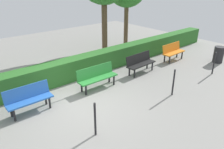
% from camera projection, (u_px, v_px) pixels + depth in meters
% --- Properties ---
extents(ground_plane, '(21.96, 21.96, 0.00)m').
position_uv_depth(ground_plane, '(82.00, 105.00, 7.36)').
color(ground_plane, gray).
extents(bench_orange, '(1.40, 0.48, 0.86)m').
position_uv_depth(bench_orange, '(173.00, 51.00, 11.15)').
color(bench_orange, orange).
rests_on(bench_orange, ground_plane).
extents(bench_black, '(1.52, 0.52, 0.86)m').
position_uv_depth(bench_black, '(140.00, 62.00, 9.66)').
color(bench_black, black).
rests_on(bench_black, ground_plane).
extents(bench_green, '(1.62, 0.47, 0.86)m').
position_uv_depth(bench_green, '(97.00, 76.00, 8.32)').
color(bench_green, '#2D8C38').
rests_on(bench_green, ground_plane).
extents(bench_blue, '(1.42, 0.47, 0.86)m').
position_uv_depth(bench_blue, '(29.00, 98.00, 6.82)').
color(bench_blue, blue).
rests_on(bench_blue, ground_plane).
extents(hedge_row, '(17.96, 0.66, 0.88)m').
position_uv_depth(hedge_row, '(78.00, 67.00, 9.24)').
color(hedge_row, '#2D6B28').
rests_on(hedge_row, ground_plane).
extents(railing_post_near, '(0.06, 0.06, 1.00)m').
position_uv_depth(railing_post_near, '(214.00, 63.00, 9.50)').
color(railing_post_near, black).
rests_on(railing_post_near, ground_plane).
extents(railing_post_mid, '(0.06, 0.06, 1.00)m').
position_uv_depth(railing_post_mid, '(173.00, 82.00, 7.78)').
color(railing_post_mid, black).
rests_on(railing_post_mid, ground_plane).
extents(railing_post_far, '(0.06, 0.06, 1.00)m').
position_uv_depth(railing_post_far, '(95.00, 119.00, 5.76)').
color(railing_post_far, black).
rests_on(railing_post_far, ground_plane).
extents(trash_bin, '(0.48, 0.48, 0.81)m').
position_uv_depth(trash_bin, '(218.00, 55.00, 10.87)').
color(trash_bin, '#262628').
rests_on(trash_bin, ground_plane).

